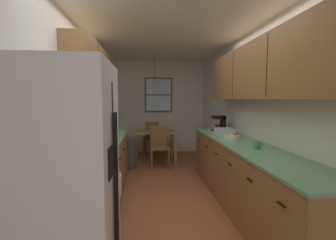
{
  "coord_description": "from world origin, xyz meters",
  "views": [
    {
      "loc": [
        -0.34,
        -3.0,
        1.5
      ],
      "look_at": [
        0.06,
        1.13,
        1.13
      ],
      "focal_mm": 25.23,
      "sensor_mm": 36.0,
      "label": 1
    }
  ],
  "objects_px": {
    "dining_table": "(155,135)",
    "fruit_bowl": "(232,137)",
    "trash_bin": "(129,153)",
    "mug_by_coffeemaker": "(257,145)",
    "stove_range": "(85,195)",
    "coffee_maker": "(220,123)",
    "dish_rack": "(224,131)",
    "dining_chair_far": "(152,136)",
    "dining_chair_near": "(159,145)",
    "refrigerator": "(66,180)",
    "microwave_over_range": "(70,81)",
    "storage_canister": "(95,137)"
  },
  "relations": [
    {
      "from": "refrigerator",
      "to": "stove_range",
      "type": "relative_size",
      "value": 1.61
    },
    {
      "from": "coffee_maker",
      "to": "dining_chair_near",
      "type": "bearing_deg",
      "value": 143.29
    },
    {
      "from": "refrigerator",
      "to": "trash_bin",
      "type": "bearing_deg",
      "value": 85.73
    },
    {
      "from": "storage_canister",
      "to": "trash_bin",
      "type": "bearing_deg",
      "value": 81.26
    },
    {
      "from": "refrigerator",
      "to": "fruit_bowl",
      "type": "bearing_deg",
      "value": 40.11
    },
    {
      "from": "storage_canister",
      "to": "mug_by_coffeemaker",
      "type": "xyz_separation_m",
      "value": [
        1.99,
        -0.45,
        -0.06
      ]
    },
    {
      "from": "microwave_over_range",
      "to": "mug_by_coffeemaker",
      "type": "relative_size",
      "value": 5.4
    },
    {
      "from": "storage_canister",
      "to": "dish_rack",
      "type": "distance_m",
      "value": 2.15
    },
    {
      "from": "dining_chair_near",
      "to": "microwave_over_range",
      "type": "bearing_deg",
      "value": -112.44
    },
    {
      "from": "fruit_bowl",
      "to": "dish_rack",
      "type": "height_order",
      "value": "dish_rack"
    },
    {
      "from": "coffee_maker",
      "to": "dish_rack",
      "type": "bearing_deg",
      "value": -97.15
    },
    {
      "from": "stove_range",
      "to": "dish_rack",
      "type": "bearing_deg",
      "value": 34.23
    },
    {
      "from": "stove_range",
      "to": "dining_table",
      "type": "height_order",
      "value": "stove_range"
    },
    {
      "from": "stove_range",
      "to": "dish_rack",
      "type": "height_order",
      "value": "stove_range"
    },
    {
      "from": "trash_bin",
      "to": "dish_rack",
      "type": "distance_m",
      "value": 2.17
    },
    {
      "from": "stove_range",
      "to": "trash_bin",
      "type": "relative_size",
      "value": 1.68
    },
    {
      "from": "coffee_maker",
      "to": "fruit_bowl",
      "type": "xyz_separation_m",
      "value": [
        -0.1,
        -0.88,
        -0.11
      ]
    },
    {
      "from": "storage_canister",
      "to": "coffee_maker",
      "type": "relative_size",
      "value": 0.71
    },
    {
      "from": "dining_table",
      "to": "coffee_maker",
      "type": "xyz_separation_m",
      "value": [
        1.17,
        -1.43,
        0.44
      ]
    },
    {
      "from": "dining_table",
      "to": "fruit_bowl",
      "type": "height_order",
      "value": "fruit_bowl"
    },
    {
      "from": "microwave_over_range",
      "to": "stove_range",
      "type": "bearing_deg",
      "value": -0.03
    },
    {
      "from": "microwave_over_range",
      "to": "dining_chair_far",
      "type": "relative_size",
      "value": 0.69
    },
    {
      "from": "refrigerator",
      "to": "dining_table",
      "type": "bearing_deg",
      "value": 77.94
    },
    {
      "from": "trash_bin",
      "to": "mug_by_coffeemaker",
      "type": "height_order",
      "value": "mug_by_coffeemaker"
    },
    {
      "from": "mug_by_coffeemaker",
      "to": "dish_rack",
      "type": "xyz_separation_m",
      "value": [
        0.02,
        1.22,
        0.0
      ]
    },
    {
      "from": "refrigerator",
      "to": "mug_by_coffeemaker",
      "type": "height_order",
      "value": "refrigerator"
    },
    {
      "from": "dining_table",
      "to": "trash_bin",
      "type": "relative_size",
      "value": 1.48
    },
    {
      "from": "trash_bin",
      "to": "storage_canister",
      "type": "height_order",
      "value": "storage_canister"
    },
    {
      "from": "stove_range",
      "to": "dining_table",
      "type": "bearing_deg",
      "value": 74.43
    },
    {
      "from": "mug_by_coffeemaker",
      "to": "refrigerator",
      "type": "bearing_deg",
      "value": -155.65
    },
    {
      "from": "dining_table",
      "to": "fruit_bowl",
      "type": "xyz_separation_m",
      "value": [
        1.06,
        -2.31,
        0.32
      ]
    },
    {
      "from": "dining_chair_near",
      "to": "coffee_maker",
      "type": "bearing_deg",
      "value": -36.71
    },
    {
      "from": "dish_rack",
      "to": "coffee_maker",
      "type": "bearing_deg",
      "value": 82.85
    },
    {
      "from": "dining_chair_near",
      "to": "fruit_bowl",
      "type": "distance_m",
      "value": 2.02
    },
    {
      "from": "stove_range",
      "to": "coffee_maker",
      "type": "bearing_deg",
      "value": 40.44
    },
    {
      "from": "stove_range",
      "to": "dining_chair_near",
      "type": "distance_m",
      "value": 2.74
    },
    {
      "from": "mug_by_coffeemaker",
      "to": "dish_rack",
      "type": "distance_m",
      "value": 1.22
    },
    {
      "from": "dish_rack",
      "to": "fruit_bowl",
      "type": "bearing_deg",
      "value": -96.46
    },
    {
      "from": "dining_chair_near",
      "to": "dish_rack",
      "type": "xyz_separation_m",
      "value": [
        1.06,
        -1.21,
        0.45
      ]
    },
    {
      "from": "coffee_maker",
      "to": "storage_canister",
      "type": "bearing_deg",
      "value": -150.6
    },
    {
      "from": "coffee_maker",
      "to": "dining_chair_far",
      "type": "bearing_deg",
      "value": 121.32
    },
    {
      "from": "coffee_maker",
      "to": "fruit_bowl",
      "type": "height_order",
      "value": "coffee_maker"
    },
    {
      "from": "dining_chair_far",
      "to": "mug_by_coffeemaker",
      "type": "distance_m",
      "value": 3.84
    },
    {
      "from": "refrigerator",
      "to": "mug_by_coffeemaker",
      "type": "distance_m",
      "value": 2.13
    },
    {
      "from": "dining_table",
      "to": "coffee_maker",
      "type": "distance_m",
      "value": 1.89
    },
    {
      "from": "mug_by_coffeemaker",
      "to": "trash_bin",
      "type": "bearing_deg",
      "value": 125.24
    },
    {
      "from": "dining_chair_far",
      "to": "trash_bin",
      "type": "xyz_separation_m",
      "value": [
        -0.52,
        -1.24,
        -0.17
      ]
    },
    {
      "from": "dining_table",
      "to": "dining_chair_near",
      "type": "distance_m",
      "value": 0.62
    },
    {
      "from": "coffee_maker",
      "to": "dish_rack",
      "type": "relative_size",
      "value": 0.85
    },
    {
      "from": "dining_chair_far",
      "to": "trash_bin",
      "type": "height_order",
      "value": "dining_chair_far"
    }
  ]
}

